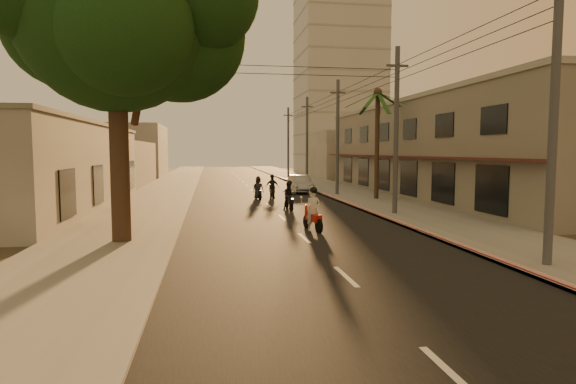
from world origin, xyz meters
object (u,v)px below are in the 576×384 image
object	(u,v)px
broadleaf_tree	(127,15)
parked_car	(300,184)
scooter_red	(313,211)
scooter_mid_a	(289,197)
scooter_far_a	(258,189)
scooter_mid_b	(272,187)
palm_tree	(378,99)

from	to	relation	value
broadleaf_tree	parked_car	bearing A→B (deg)	63.35
broadleaf_tree	scooter_red	xyz separation A→B (m)	(7.35, 1.55, -7.61)
broadleaf_tree	scooter_mid_a	world-z (taller)	broadleaf_tree
broadleaf_tree	scooter_far_a	bearing A→B (deg)	67.96
scooter_mid_a	scooter_mid_b	distance (m)	7.31
palm_tree	scooter_far_a	bearing A→B (deg)	167.61
scooter_mid_a	scooter_far_a	world-z (taller)	scooter_mid_a
scooter_red	scooter_mid_b	xyz separation A→B (m)	(0.11, 14.92, -0.07)
broadleaf_tree	scooter_far_a	world-z (taller)	broadleaf_tree
scooter_mid_a	parked_car	size ratio (longest dim) A/B	0.40
scooter_mid_a	scooter_mid_b	xyz separation A→B (m)	(-0.09, 7.31, -0.01)
scooter_red	scooter_mid_b	size ratio (longest dim) A/B	1.09
broadleaf_tree	scooter_red	size ratio (longest dim) A/B	6.14
scooter_mid_b	scooter_far_a	world-z (taller)	scooter_mid_b
palm_tree	scooter_mid_b	world-z (taller)	palm_tree
broadleaf_tree	palm_tree	size ratio (longest dim) A/B	1.48
scooter_mid_a	scooter_far_a	bearing A→B (deg)	97.47
broadleaf_tree	scooter_red	bearing A→B (deg)	11.90
broadleaf_tree	scooter_red	distance (m)	10.69
scooter_far_a	scooter_red	bearing A→B (deg)	-92.94
scooter_red	scooter_mid_b	distance (m)	14.92
scooter_red	parked_car	xyz separation A→B (m)	(3.02, 19.10, -0.13)
scooter_mid_a	scooter_mid_b	bearing A→B (deg)	87.66
palm_tree	scooter_red	world-z (taller)	palm_tree
scooter_far_a	parked_car	xyz separation A→B (m)	(4.02, 4.98, -0.03)
broadleaf_tree	scooter_mid_a	bearing A→B (deg)	50.46
scooter_red	scooter_mid_b	world-z (taller)	scooter_red
scooter_red	scooter_mid_a	bearing A→B (deg)	77.46
palm_tree	broadleaf_tree	bearing A→B (deg)	-136.52
scooter_mid_b	scooter_far_a	distance (m)	1.37
scooter_red	scooter_mid_a	xyz separation A→B (m)	(0.21, 7.60, -0.07)
broadleaf_tree	parked_car	distance (m)	24.37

